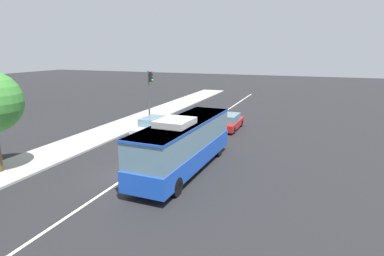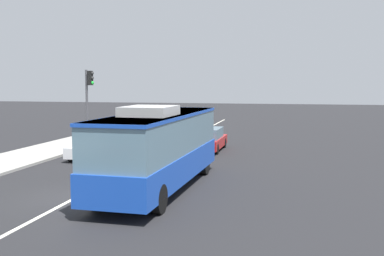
{
  "view_description": "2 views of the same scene",
  "coord_description": "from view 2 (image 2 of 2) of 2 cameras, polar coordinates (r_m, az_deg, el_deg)",
  "views": [
    {
      "loc": [
        -15.0,
        -9.77,
        7.23
      ],
      "look_at": [
        2.92,
        -2.88,
        2.49
      ],
      "focal_mm": 29.74,
      "sensor_mm": 36.0,
      "label": 1
    },
    {
      "loc": [
        -15.85,
        -8.0,
        4.35
      ],
      "look_at": [
        4.75,
        -3.44,
        2.27
      ],
      "focal_mm": 43.28,
      "sensor_mm": 36.0,
      "label": 2
    }
  ],
  "objects": [
    {
      "name": "lane_centre_line",
      "position": [
        18.28,
        -14.05,
        -8.29
      ],
      "size": [
        76.0,
        0.16,
        0.01
      ],
      "primitive_type": "cube",
      "color": "silver",
      "rests_on": "ground_plane"
    },
    {
      "name": "ground_plane",
      "position": [
        18.28,
        -14.05,
        -8.31
      ],
      "size": [
        160.0,
        160.0,
        0.0
      ],
      "primitive_type": "plane",
      "color": "black"
    },
    {
      "name": "traffic_light_mid_block",
      "position": [
        31.87,
        -12.6,
        4.08
      ],
      "size": [
        0.33,
        0.62,
        5.2
      ],
      "rotation": [
        0.0,
        0.0,
        -1.61
      ],
      "color": "#47474C",
      "rests_on": "ground_plane"
    },
    {
      "name": "sedan_red_ahead",
      "position": [
        29.65,
        1.98,
        -1.4
      ],
      "size": [
        4.51,
        1.85,
        1.46
      ],
      "rotation": [
        0.0,
        0.0,
        -0.01
      ],
      "color": "#B21919",
      "rests_on": "ground_plane"
    },
    {
      "name": "transit_bus",
      "position": [
        18.8,
        -4.03,
        -2.15
      ],
      "size": [
        10.08,
        2.84,
        3.46
      ],
      "rotation": [
        0.0,
        0.0,
        -0.03
      ],
      "color": "#1947B7",
      "rests_on": "ground_plane"
    },
    {
      "name": "sedan_white",
      "position": [
        27.5,
        -11.61,
        -2.07
      ],
      "size": [
        4.54,
        1.9,
        1.46
      ],
      "rotation": [
        0.0,
        0.0,
        3.12
      ],
      "color": "white",
      "rests_on": "ground_plane"
    }
  ]
}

